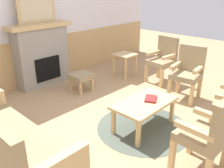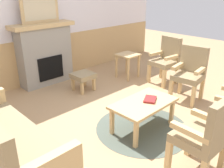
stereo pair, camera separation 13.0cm
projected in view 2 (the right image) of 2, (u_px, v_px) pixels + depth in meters
name	position (u px, v px, depth m)	size (l,w,h in m)	color
ground_plane	(128.00, 123.00, 3.76)	(14.00, 14.00, 0.00)	tan
wall_back	(35.00, 20.00, 4.96)	(7.20, 0.14, 2.70)	white
fireplace	(45.00, 54.00, 5.05)	(1.30, 0.44, 1.28)	gray
framed_picture	(40.00, 8.00, 4.71)	(0.80, 0.04, 0.56)	tan
couch	(6.00, 143.00, 2.63)	(0.70, 1.80, 0.98)	tan
coffee_table	(144.00, 105.00, 3.46)	(0.96, 0.56, 0.44)	tan
round_rug	(142.00, 128.00, 3.61)	(1.38, 1.38, 0.01)	#4C564C
book_on_table	(150.00, 99.00, 3.49)	(0.24, 0.16, 0.03)	maroon
footstool	(83.00, 77.00, 4.81)	(0.40, 0.40, 0.36)	tan
armchair_near_fireplace	(190.00, 71.00, 4.36)	(0.53, 0.53, 0.98)	tan
armchair_by_window_left	(166.00, 58.00, 5.13)	(0.53, 0.53, 0.98)	tan
armchair_front_left	(206.00, 134.00, 2.53)	(0.50, 0.50, 0.98)	tan
side_table	(128.00, 59.00, 5.45)	(0.44, 0.44, 0.55)	tan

